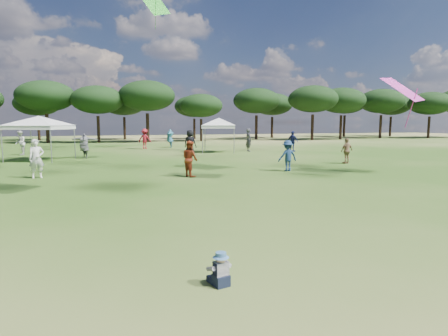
# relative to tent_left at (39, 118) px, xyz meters

# --- Properties ---
(tree_line) EXTENTS (108.78, 17.63, 7.77)m
(tree_line) POSITION_rel_tent_left_xyz_m (8.10, 24.29, 2.70)
(tree_line) COLOR black
(tree_line) RESTS_ON ground
(tent_left) EXTENTS (6.14, 6.14, 3.15)m
(tent_left) POSITION_rel_tent_left_xyz_m (0.00, 0.00, 0.00)
(tent_left) COLOR gray
(tent_left) RESTS_ON ground
(tent_right) EXTENTS (5.10, 5.10, 3.11)m
(tent_right) POSITION_rel_tent_left_xyz_m (12.86, 3.01, -0.05)
(tent_right) COLOR gray
(tent_right) RESTS_ON ground
(toddler) EXTENTS (0.38, 0.41, 0.52)m
(toddler) POSITION_rel_tent_left_xyz_m (5.67, -21.26, -2.50)
(toddler) COLOR black
(toddler) RESTS_ON ground
(festival_crowd) EXTENTS (29.28, 22.01, 1.93)m
(festival_crowd) POSITION_rel_tent_left_xyz_m (4.32, 0.77, -1.84)
(festival_crowd) COLOR beige
(festival_crowd) RESTS_ON ground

